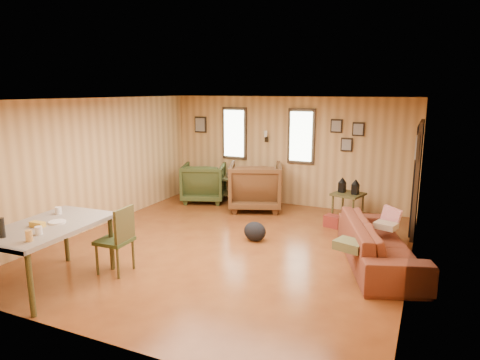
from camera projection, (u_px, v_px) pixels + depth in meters
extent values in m
cube|color=brown|center=(230.00, 247.00, 7.07)|extent=(5.50, 6.00, 0.02)
cube|color=#997C5B|center=(229.00, 98.00, 6.56)|extent=(5.50, 6.00, 0.02)
cube|color=tan|center=(288.00, 151.00, 9.50)|extent=(5.50, 0.02, 2.40)
cube|color=tan|center=(95.00, 231.00, 4.13)|extent=(5.50, 0.02, 2.40)
cube|color=tan|center=(96.00, 163.00, 7.93)|extent=(0.02, 6.00, 2.40)
cube|color=tan|center=(416.00, 192.00, 5.70)|extent=(0.02, 6.00, 2.40)
cube|color=black|center=(235.00, 133.00, 9.91)|extent=(0.60, 0.05, 1.20)
cube|color=#E0F2D1|center=(234.00, 133.00, 9.88)|extent=(0.48, 0.04, 1.06)
cube|color=black|center=(301.00, 136.00, 9.27)|extent=(0.60, 0.05, 1.20)
cube|color=#E0F2D1|center=(301.00, 137.00, 9.23)|extent=(0.48, 0.04, 1.06)
cube|color=black|center=(266.00, 139.00, 9.59)|extent=(0.07, 0.05, 0.12)
cylinder|color=silver|center=(266.00, 134.00, 9.51)|extent=(0.07, 0.07, 0.14)
cube|color=black|center=(417.00, 179.00, 7.50)|extent=(0.06, 1.00, 2.05)
cube|color=black|center=(415.00, 179.00, 7.51)|extent=(0.04, 0.82, 1.90)
cube|color=black|center=(336.00, 126.00, 8.91)|extent=(0.24, 0.04, 0.28)
cube|color=#9E998C|center=(336.00, 126.00, 8.89)|extent=(0.19, 0.02, 0.22)
cube|color=black|center=(358.00, 129.00, 8.74)|extent=(0.24, 0.04, 0.28)
cube|color=#9E998C|center=(358.00, 129.00, 8.72)|extent=(0.19, 0.02, 0.22)
cube|color=black|center=(347.00, 145.00, 8.90)|extent=(0.24, 0.04, 0.28)
cube|color=#9E998C|center=(346.00, 145.00, 8.87)|extent=(0.19, 0.02, 0.22)
cube|color=black|center=(201.00, 125.00, 10.24)|extent=(0.30, 0.04, 0.38)
cube|color=#9E998C|center=(200.00, 125.00, 10.21)|extent=(0.24, 0.02, 0.31)
cube|color=black|center=(418.00, 147.00, 6.37)|extent=(0.04, 0.34, 0.42)
cube|color=#9E998C|center=(416.00, 147.00, 6.38)|extent=(0.02, 0.27, 0.34)
imported|color=brown|center=(380.00, 236.00, 6.25)|extent=(1.37, 2.34, 0.88)
imported|color=#503018|center=(255.00, 184.00, 9.19)|extent=(1.38, 1.34, 1.12)
imported|color=#343F1C|center=(204.00, 181.00, 9.86)|extent=(1.19, 1.16, 0.97)
cube|color=#4C4821|center=(224.00, 178.00, 9.91)|extent=(0.65, 0.62, 0.04)
cube|color=#4C4821|center=(224.00, 193.00, 9.98)|extent=(0.59, 0.56, 0.03)
cylinder|color=#4C4821|center=(213.00, 191.00, 9.80)|extent=(0.05, 0.05, 0.52)
cylinder|color=#4C4821|center=(232.00, 192.00, 9.75)|extent=(0.05, 0.05, 0.52)
cylinder|color=#4C4821|center=(216.00, 187.00, 10.18)|extent=(0.05, 0.05, 0.52)
cylinder|color=#4C4821|center=(235.00, 188.00, 10.12)|extent=(0.05, 0.05, 0.52)
cube|color=brown|center=(219.00, 175.00, 9.90)|extent=(0.10, 0.05, 0.13)
cube|color=brown|center=(228.00, 175.00, 9.88)|extent=(0.09, 0.04, 0.12)
cube|color=#4C4821|center=(348.00, 194.00, 8.36)|extent=(0.66, 0.66, 0.04)
cylinder|color=#4C4821|center=(333.00, 208.00, 8.39)|extent=(0.05, 0.05, 0.54)
cylinder|color=#4C4821|center=(353.00, 212.00, 8.12)|extent=(0.05, 0.05, 0.54)
cylinder|color=#4C4821|center=(343.00, 203.00, 8.71)|extent=(0.05, 0.05, 0.54)
cylinder|color=#4C4821|center=(363.00, 207.00, 8.44)|extent=(0.05, 0.05, 0.54)
cube|color=black|center=(342.00, 187.00, 8.42)|extent=(0.15, 0.15, 0.19)
cone|color=black|center=(342.00, 180.00, 8.39)|extent=(0.20, 0.20, 0.11)
cube|color=black|center=(355.00, 189.00, 8.25)|extent=(0.15, 0.15, 0.19)
cone|color=black|center=(356.00, 182.00, 8.22)|extent=(0.20, 0.20, 0.11)
cube|color=maroon|center=(333.00, 221.00, 8.06)|extent=(0.36, 0.30, 0.22)
ellipsoid|color=black|center=(255.00, 231.00, 7.30)|extent=(0.39, 0.30, 0.34)
cube|color=brown|center=(350.00, 245.00, 5.78)|extent=(0.45, 0.40, 0.12)
cube|color=red|center=(391.00, 216.00, 6.82)|extent=(0.35, 0.18, 0.34)
cube|color=gray|center=(386.00, 226.00, 6.66)|extent=(0.38, 0.33, 0.10)
cube|color=gray|center=(48.00, 227.00, 5.52)|extent=(1.06, 1.68, 0.05)
cylinder|color=#4C4821|center=(31.00, 285.00, 4.81)|extent=(0.07, 0.07, 0.79)
cylinder|color=#4C4821|center=(66.00, 236.00, 6.40)|extent=(0.07, 0.07, 0.79)
cylinder|color=#4C4821|center=(111.00, 243.00, 6.10)|extent=(0.07, 0.07, 0.79)
cylinder|color=silver|center=(39.00, 231.00, 5.13)|extent=(0.09, 0.09, 0.10)
cylinder|color=silver|center=(58.00, 210.00, 5.99)|extent=(0.09, 0.09, 0.10)
cylinder|color=black|center=(2.00, 228.00, 5.01)|extent=(0.07, 0.07, 0.24)
cylinder|color=tan|center=(29.00, 236.00, 4.90)|extent=(0.08, 0.08, 0.13)
cylinder|color=silver|center=(57.00, 222.00, 5.59)|extent=(0.23, 0.23, 0.02)
cube|color=gold|center=(37.00, 224.00, 5.43)|extent=(0.20, 0.10, 0.07)
cube|color=#343F1C|center=(114.00, 241.00, 6.00)|extent=(0.46, 0.46, 0.05)
cube|color=#4C4821|center=(124.00, 225.00, 5.88)|extent=(0.06, 0.41, 0.48)
cylinder|color=#4C4821|center=(97.00, 259.00, 5.95)|extent=(0.04, 0.04, 0.45)
cylinder|color=#4C4821|center=(118.00, 263.00, 5.82)|extent=(0.04, 0.04, 0.45)
cylinder|color=#4C4821|center=(113.00, 251.00, 6.27)|extent=(0.04, 0.04, 0.45)
cylinder|color=#4C4821|center=(133.00, 254.00, 6.14)|extent=(0.04, 0.04, 0.45)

